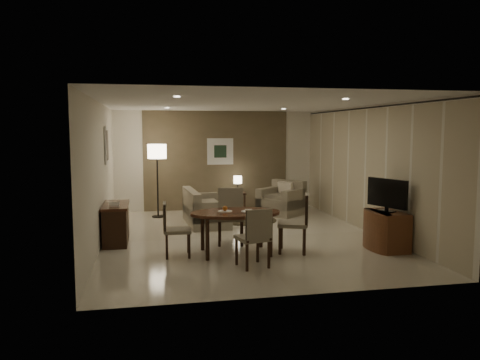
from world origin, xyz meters
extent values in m
cube|color=beige|center=(0.00, 0.00, 0.00)|extent=(5.50, 7.00, 0.00)
cube|color=white|center=(0.00, 0.00, 2.70)|extent=(5.50, 7.00, 0.00)
cube|color=brown|center=(0.00, 3.50, 1.35)|extent=(5.50, 0.00, 2.70)
cube|color=silver|center=(-2.75, 0.00, 1.35)|extent=(0.00, 7.00, 2.70)
cube|color=silver|center=(2.75, 0.00, 1.35)|extent=(0.00, 7.00, 2.70)
cube|color=brown|center=(0.00, 3.48, 1.35)|extent=(3.96, 0.03, 2.70)
cylinder|color=black|center=(2.68, 0.00, 2.64)|extent=(0.03, 6.80, 0.03)
cube|color=silver|center=(0.10, 3.46, 1.60)|extent=(0.72, 0.03, 0.72)
cube|color=#1B3020|center=(0.10, 3.44, 1.60)|extent=(0.34, 0.01, 0.34)
cube|color=silver|center=(-2.72, 1.20, 1.85)|extent=(0.03, 0.60, 0.80)
cube|color=gray|center=(-2.71, 1.20, 1.85)|extent=(0.01, 0.46, 0.64)
cylinder|color=white|center=(-1.40, -1.80, 2.69)|extent=(0.10, 0.10, 0.01)
cylinder|color=white|center=(1.40, -1.80, 2.69)|extent=(0.10, 0.10, 0.01)
cylinder|color=white|center=(-1.40, 1.80, 2.69)|extent=(0.10, 0.10, 0.01)
cylinder|color=white|center=(1.40, 1.80, 2.69)|extent=(0.10, 0.10, 0.01)
cylinder|color=white|center=(-0.55, -1.20, 0.75)|extent=(0.26, 0.26, 0.02)
cylinder|color=white|center=(-0.15, -1.30, 0.75)|extent=(0.26, 0.26, 0.02)
sphere|color=#B55514|center=(-0.55, -1.20, 0.80)|extent=(0.09, 0.09, 0.09)
cube|color=white|center=(-0.15, -1.30, 0.77)|extent=(0.12, 0.08, 0.03)
cylinder|color=#433825|center=(0.50, 1.70, 0.01)|extent=(1.38, 1.38, 0.01)
camera|label=1|loc=(-1.88, -9.20, 2.16)|focal=35.00mm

